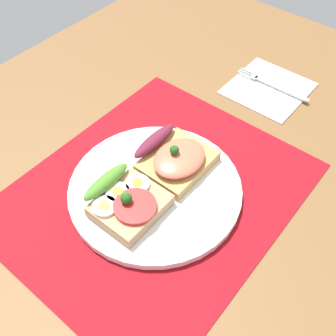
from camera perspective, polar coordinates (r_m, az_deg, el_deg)
The scene contains 7 objects.
ground_plane at distance 62.38cm, azimuth -1.75°, elevation -4.35°, with size 120.00×90.00×3.20cm, color brown.
placemat at distance 60.97cm, azimuth -1.78°, elevation -3.38°, with size 43.09×35.92×0.30cm, color maroon.
plate at distance 60.40cm, azimuth -1.80°, elevation -2.96°, with size 25.48×25.48×1.16cm, color white.
sandwich_egg_tomato at distance 56.77cm, azimuth -5.79°, elevation -4.65°, with size 9.45×9.76×4.10cm.
sandwich_salmon at distance 61.24cm, azimuth 1.10°, elevation 1.37°, with size 10.57×10.10×4.88cm.
napkin at distance 80.36cm, azimuth 13.82°, elevation 10.79°, with size 14.24×13.51×0.60cm, color white.
fork at distance 80.63cm, azimuth 14.06°, elevation 11.31°, with size 1.62×14.70×0.32cm.
Camera 1 is at (-27.43, -24.77, 48.65)cm, focal length 43.72 mm.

